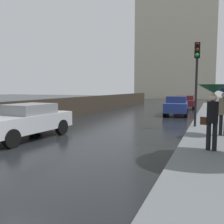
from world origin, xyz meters
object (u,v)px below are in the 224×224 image
object	(u,v)px
car_blue_far_ahead	(176,106)
pedestrian_with_umbrella_far	(213,100)
pedestrian_with_umbrella_near	(224,97)
car_silver_behind_camera	(26,121)
traffic_light	(197,69)
car_maroon_near_kerb	(185,102)

from	to	relation	value
car_blue_far_ahead	pedestrian_with_umbrella_far	size ratio (longest dim) A/B	2.03
pedestrian_with_umbrella_near	car_blue_far_ahead	bearing A→B (deg)	-67.25
car_silver_behind_camera	pedestrian_with_umbrella_near	distance (m)	8.13
pedestrian_with_umbrella_near	traffic_light	xyz separation A→B (m)	(-1.21, 2.09, 1.33)
pedestrian_with_umbrella_near	pedestrian_with_umbrella_far	size ratio (longest dim) A/B	0.95
pedestrian_with_umbrella_near	pedestrian_with_umbrella_far	bearing A→B (deg)	84.19
car_blue_far_ahead	pedestrian_with_umbrella_near	bearing A→B (deg)	-74.77
car_maroon_near_kerb	car_silver_behind_camera	world-z (taller)	car_silver_behind_camera
car_maroon_near_kerb	car_blue_far_ahead	size ratio (longest dim) A/B	1.08
car_silver_behind_camera	traffic_light	distance (m)	8.40
car_silver_behind_camera	traffic_light	world-z (taller)	traffic_light
pedestrian_with_umbrella_near	car_maroon_near_kerb	bearing A→B (deg)	-75.79
car_blue_far_ahead	traffic_light	size ratio (longest dim) A/B	1.00
car_maroon_near_kerb	car_blue_far_ahead	bearing A→B (deg)	-92.58
car_maroon_near_kerb	car_blue_far_ahead	distance (m)	6.67
traffic_light	car_blue_far_ahead	bearing A→B (deg)	105.88
car_maroon_near_kerb	traffic_light	distance (m)	13.17
traffic_light	pedestrian_with_umbrella_near	bearing A→B (deg)	-59.82
car_silver_behind_camera	pedestrian_with_umbrella_near	world-z (taller)	pedestrian_with_umbrella_near
pedestrian_with_umbrella_far	pedestrian_with_umbrella_near	bearing A→B (deg)	-89.27
pedestrian_with_umbrella_near	pedestrian_with_umbrella_far	xyz separation A→B (m)	(-0.43, -2.78, 0.02)
car_maroon_near_kerb	pedestrian_with_umbrella_near	bearing A→B (deg)	-81.29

